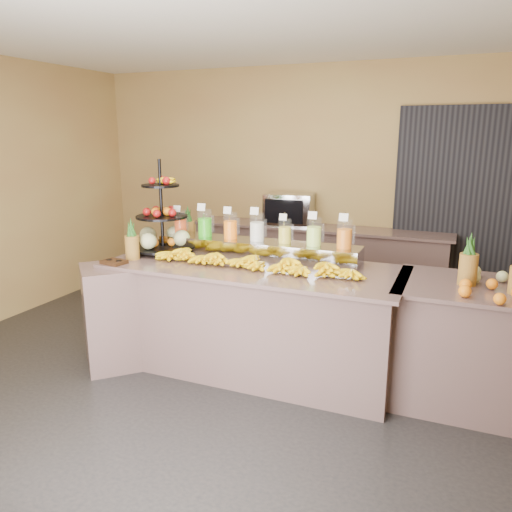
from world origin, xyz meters
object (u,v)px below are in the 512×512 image
Objects in this scene: banana_heap at (252,260)px; right_fruit_pile at (489,282)px; pitcher_tray at (257,249)px; fruit_stand at (166,229)px; condiment_caddy at (114,262)px; oven_warmer at (289,209)px.

right_fruit_pile is (1.77, 0.02, 0.01)m from banana_heap.
banana_heap is at bearing -179.48° from right_fruit_pile.
fruit_stand reaches higher than pitcher_tray.
right_fruit_pile reaches higher than banana_heap.
fruit_stand is 4.34× the size of condiment_caddy.
banana_heap is (0.10, -0.35, -0.01)m from pitcher_tray.
pitcher_tray is at bearing 8.15° from fruit_stand.
banana_heap is 2.13× the size of fruit_stand.
pitcher_tray is 0.36m from banana_heap.
oven_warmer is (0.76, 2.35, 0.17)m from condiment_caddy.
condiment_caddy is at bearing -113.88° from oven_warmer.
banana_heap is 1.77m from right_fruit_pile.
right_fruit_pile is 0.78× the size of oven_warmer.
oven_warmer reaches higher than right_fruit_pile.
banana_heap is 1.18m from condiment_caddy.
right_fruit_pile is (1.87, -0.33, -0.00)m from pitcher_tray.
condiment_caddy is at bearing -173.07° from right_fruit_pile.
oven_warmer is (-0.37, 2.02, 0.13)m from banana_heap.
oven_warmer is at bearing 72.08° from condiment_caddy.
banana_heap is at bearing -13.46° from fruit_stand.
banana_heap is 9.25× the size of condiment_caddy.
right_fruit_pile is 2.93m from oven_warmer.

